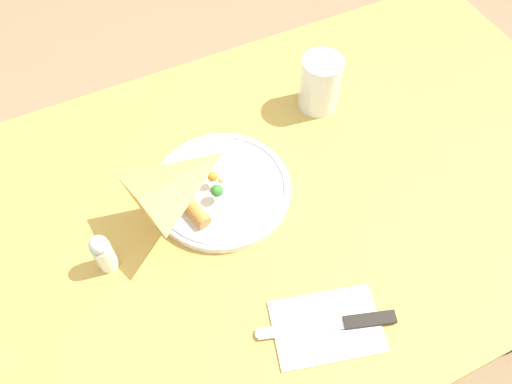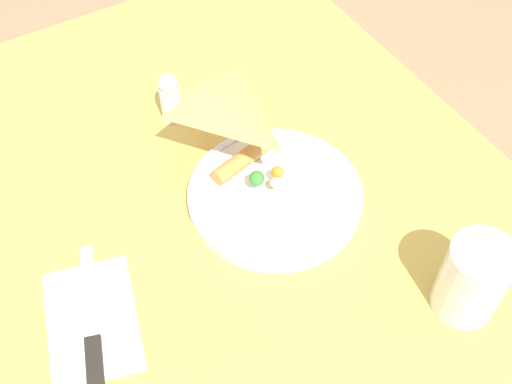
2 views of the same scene
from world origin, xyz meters
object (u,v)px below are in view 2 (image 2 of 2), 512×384
Objects in this scene: napkin_folded at (92,320)px; butter_knife at (92,327)px; milk_glass at (472,281)px; salt_shaker at (168,98)px; plate_pizza at (275,193)px; dining_table at (281,304)px.

butter_knife is (-0.01, 0.00, 0.00)m from napkin_folded.
milk_glass is 0.53× the size of butter_knife.
napkin_folded is at bearing 138.35° from salt_shaker.
salt_shaker is (0.48, 0.17, -0.01)m from milk_glass.
butter_knife is at bearing 100.90° from plate_pizza.
butter_knife is (0.20, 0.41, -0.05)m from milk_glass.
plate_pizza is at bearing 23.75° from milk_glass.
plate_pizza is (0.10, -0.05, 0.11)m from dining_table.
napkin_folded is (-0.05, 0.29, -0.01)m from plate_pizza.
butter_knife is 0.37m from salt_shaker.
napkin_folded is 0.01m from butter_knife.
butter_knife is 2.47× the size of salt_shaker.
plate_pizza reaches higher than butter_knife.
dining_table is at bearing -82.53° from butter_knife.
napkin_folded is at bearing 62.42° from milk_glass.
dining_table is at bearing -179.31° from salt_shaker.
salt_shaker is at bearing 0.69° from dining_table.
napkin_folded is 2.17× the size of salt_shaker.
plate_pizza is 0.28m from milk_glass.
plate_pizza is at bearing -165.97° from salt_shaker.
plate_pizza is 0.23m from salt_shaker.
salt_shaker reaches higher than plate_pizza.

